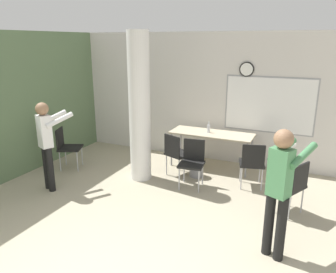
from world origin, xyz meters
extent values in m
cube|color=#5B7551|center=(-3.50, 2.50, 1.40)|extent=(0.12, 7.00, 2.80)
cube|color=silver|center=(0.00, 5.06, 1.40)|extent=(8.00, 0.12, 2.80)
cylinder|color=black|center=(0.44, 4.99, 2.05)|extent=(0.30, 0.03, 0.30)
cylinder|color=white|center=(0.44, 4.97, 2.05)|extent=(0.26, 0.01, 0.25)
cube|color=#99999E|center=(0.94, 5.00, 1.35)|extent=(1.80, 0.01, 1.16)
cube|color=white|center=(0.94, 4.99, 1.35)|extent=(1.74, 0.02, 1.10)
cylinder|color=white|center=(-1.18, 3.39, 1.40)|extent=(0.40, 0.40, 2.80)
cube|color=beige|center=(-0.11, 4.51, 0.74)|extent=(1.72, 0.65, 0.03)
cylinder|color=gray|center=(-0.91, 4.25, 0.36)|extent=(0.04, 0.04, 0.73)
cylinder|color=gray|center=(0.70, 4.25, 0.36)|extent=(0.04, 0.04, 0.73)
cylinder|color=gray|center=(-0.91, 4.77, 0.36)|extent=(0.04, 0.04, 0.73)
cylinder|color=gray|center=(0.70, 4.77, 0.36)|extent=(0.04, 0.04, 0.73)
cylinder|color=silver|center=(-0.18, 4.52, 0.84)|extent=(0.06, 0.06, 0.16)
cylinder|color=silver|center=(-0.18, 4.52, 0.96)|extent=(0.02, 0.02, 0.07)
cylinder|color=gray|center=(-0.22, 3.91, 0.17)|extent=(0.27, 0.27, 0.34)
cube|color=black|center=(-2.77, 3.22, 0.45)|extent=(0.58, 0.58, 0.04)
cube|color=black|center=(-2.96, 3.14, 0.67)|extent=(0.19, 0.37, 0.40)
cylinder|color=#B7B7BC|center=(-2.53, 3.13, 0.21)|extent=(0.02, 0.02, 0.43)
cylinder|color=#B7B7BC|center=(-2.68, 3.46, 0.21)|extent=(0.02, 0.02, 0.43)
cylinder|color=#B7B7BC|center=(-2.86, 2.98, 0.21)|extent=(0.02, 0.02, 0.43)
cylinder|color=#B7B7BC|center=(-3.01, 3.31, 0.21)|extent=(0.02, 0.02, 0.43)
cube|color=black|center=(0.86, 3.89, 0.45)|extent=(0.54, 0.54, 0.04)
cube|color=black|center=(0.91, 3.69, 0.67)|extent=(0.39, 0.13, 0.40)
cylinder|color=#B7B7BC|center=(0.99, 4.11, 0.21)|extent=(0.02, 0.02, 0.43)
cylinder|color=#B7B7BC|center=(0.64, 4.02, 0.21)|extent=(0.02, 0.02, 0.43)
cylinder|color=#B7B7BC|center=(1.08, 3.77, 0.21)|extent=(0.02, 0.02, 0.43)
cylinder|color=#B7B7BC|center=(0.73, 3.67, 0.21)|extent=(0.02, 0.02, 0.43)
cube|color=black|center=(-0.55, 3.83, 0.45)|extent=(0.57, 0.57, 0.04)
cube|color=black|center=(-0.63, 3.64, 0.67)|extent=(0.38, 0.17, 0.40)
cylinder|color=#B7B7BC|center=(-0.32, 3.93, 0.21)|extent=(0.02, 0.02, 0.43)
cylinder|color=#B7B7BC|center=(-0.65, 4.06, 0.21)|extent=(0.02, 0.02, 0.43)
cylinder|color=#B7B7BC|center=(-0.45, 3.59, 0.21)|extent=(0.02, 0.02, 0.43)
cylinder|color=#B7B7BC|center=(-0.78, 3.73, 0.21)|extent=(0.02, 0.02, 0.43)
cube|color=black|center=(-0.13, 3.38, 0.45)|extent=(0.50, 0.50, 0.04)
cube|color=black|center=(-0.16, 3.59, 0.67)|extent=(0.40, 0.08, 0.40)
cylinder|color=#B7B7BC|center=(-0.28, 3.18, 0.21)|extent=(0.02, 0.02, 0.43)
cylinder|color=#B7B7BC|center=(0.07, 3.23, 0.21)|extent=(0.02, 0.02, 0.43)
cylinder|color=#B7B7BC|center=(-0.33, 3.54, 0.21)|extent=(0.02, 0.02, 0.43)
cylinder|color=#B7B7BC|center=(0.03, 3.59, 0.21)|extent=(0.02, 0.02, 0.43)
cube|color=black|center=(1.54, 3.14, 0.45)|extent=(0.59, 0.59, 0.04)
cube|color=black|center=(1.72, 3.05, 0.67)|extent=(0.21, 0.37, 0.40)
cylinder|color=#B7B7BC|center=(1.46, 3.38, 0.21)|extent=(0.02, 0.02, 0.43)
cylinder|color=#B7B7BC|center=(1.30, 3.06, 0.21)|extent=(0.02, 0.02, 0.43)
cylinder|color=#B7B7BC|center=(1.78, 3.22, 0.21)|extent=(0.02, 0.02, 0.43)
cylinder|color=#B7B7BC|center=(1.62, 2.90, 0.21)|extent=(0.02, 0.02, 0.43)
cylinder|color=black|center=(-2.36, 2.21, 0.41)|extent=(0.12, 0.12, 0.81)
cylinder|color=black|center=(-2.51, 2.27, 0.41)|extent=(0.12, 0.12, 0.81)
cube|color=white|center=(-2.43, 2.24, 1.10)|extent=(0.29, 0.26, 0.58)
sphere|color=#997051|center=(-2.43, 2.24, 1.50)|extent=(0.22, 0.22, 0.22)
cylinder|color=white|center=(-2.22, 2.40, 1.29)|extent=(0.28, 0.50, 0.23)
cylinder|color=white|center=(-2.46, 2.50, 1.29)|extent=(0.28, 0.50, 0.23)
cylinder|color=black|center=(1.59, 1.88, 0.42)|extent=(0.12, 0.12, 0.84)
cylinder|color=black|center=(1.44, 1.95, 0.42)|extent=(0.12, 0.12, 0.84)
cube|color=#4C8C59|center=(1.52, 1.92, 1.13)|extent=(0.30, 0.28, 0.59)
sphere|color=#997051|center=(1.52, 1.92, 1.54)|extent=(0.23, 0.23, 0.23)
cylinder|color=#4C8C59|center=(1.74, 2.08, 1.33)|extent=(0.30, 0.51, 0.24)
cylinder|color=#4C8C59|center=(1.49, 2.19, 1.33)|extent=(0.30, 0.51, 0.24)
cube|color=white|center=(1.59, 2.40, 1.33)|extent=(0.09, 0.13, 0.04)
camera|label=1|loc=(1.79, -1.85, 2.62)|focal=35.00mm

